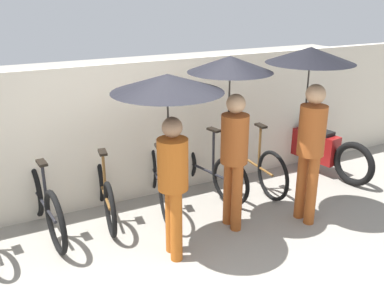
# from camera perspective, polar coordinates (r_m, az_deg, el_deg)

# --- Properties ---
(ground_plane) EXTENTS (30.00, 30.00, 0.00)m
(ground_plane) POSITION_cam_1_polar(r_m,az_deg,el_deg) (4.45, -0.06, -18.15)
(ground_plane) COLOR gray
(back_wall) EXTENTS (12.89, 0.12, 1.88)m
(back_wall) POSITION_cam_1_polar(r_m,az_deg,el_deg) (5.73, -9.50, 1.23)
(back_wall) COLOR beige
(back_wall) RESTS_ON ground
(parked_bicycle_1) EXTENTS (0.44, 1.73, 1.05)m
(parked_bicycle_1) POSITION_cam_1_polar(r_m,az_deg,el_deg) (5.38, -19.17, -7.41)
(parked_bicycle_1) COLOR black
(parked_bicycle_1) RESTS_ON ground
(parked_bicycle_2) EXTENTS (0.44, 1.62, 1.09)m
(parked_bicycle_2) POSITION_cam_1_polar(r_m,az_deg,el_deg) (5.55, -11.68, -6.09)
(parked_bicycle_2) COLOR black
(parked_bicycle_2) RESTS_ON ground
(parked_bicycle_3) EXTENTS (0.54, 1.79, 1.07)m
(parked_bicycle_3) POSITION_cam_1_polar(r_m,az_deg,el_deg) (5.75, -4.64, -4.32)
(parked_bicycle_3) COLOR black
(parked_bicycle_3) RESTS_ON ground
(parked_bicycle_4) EXTENTS (0.56, 1.70, 1.02)m
(parked_bicycle_4) POSITION_cam_1_polar(r_m,az_deg,el_deg) (6.09, 1.61, -3.23)
(parked_bicycle_4) COLOR black
(parked_bicycle_4) RESTS_ON ground
(parked_bicycle_5) EXTENTS (0.44, 1.77, 0.99)m
(parked_bicycle_5) POSITION_cam_1_polar(r_m,az_deg,el_deg) (6.37, 7.92, -2.27)
(parked_bicycle_5) COLOR black
(parked_bicycle_5) RESTS_ON ground
(pedestrian_leading) EXTENTS (1.13, 1.13, 1.97)m
(pedestrian_leading) POSITION_cam_1_polar(r_m,az_deg,el_deg) (4.27, -3.09, 4.41)
(pedestrian_leading) COLOR #B25619
(pedestrian_leading) RESTS_ON ground
(pedestrian_center) EXTENTS (0.97, 0.97, 2.06)m
(pedestrian_center) POSITION_cam_1_polar(r_m,az_deg,el_deg) (4.86, 5.32, 6.21)
(pedestrian_center) COLOR #9E4C1E
(pedestrian_center) RESTS_ON ground
(pedestrian_trailing) EXTENTS (1.02, 1.02, 2.14)m
(pedestrian_trailing) POSITION_cam_1_polar(r_m,az_deg,el_deg) (5.16, 15.54, 7.26)
(pedestrian_trailing) COLOR #9E4C1E
(pedestrian_trailing) RESTS_ON ground
(motorcycle) EXTENTS (0.63, 2.08, 0.90)m
(motorcycle) POSITION_cam_1_polar(r_m,az_deg,el_deg) (7.08, 16.03, -0.42)
(motorcycle) COLOR black
(motorcycle) RESTS_ON ground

